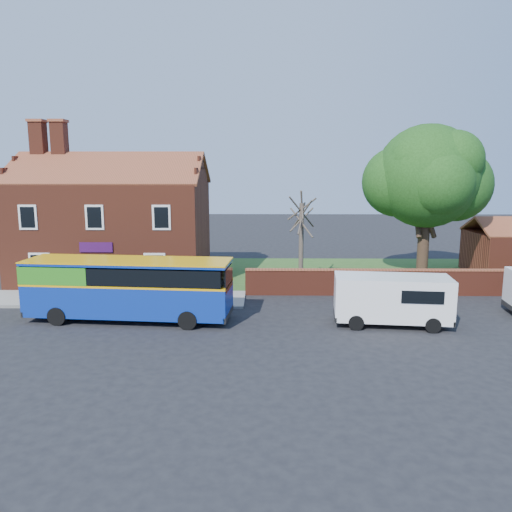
{
  "coord_description": "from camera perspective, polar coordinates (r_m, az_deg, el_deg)",
  "views": [
    {
      "loc": [
        3.01,
        -22.04,
        7.51
      ],
      "look_at": [
        2.66,
        5.0,
        2.72
      ],
      "focal_mm": 35.0,
      "sensor_mm": 36.0,
      "label": 1
    }
  ],
  "objects": [
    {
      "name": "grass_strip",
      "position": [
        37.2,
        16.31,
        -1.98
      ],
      "size": [
        26.0,
        12.0,
        0.04
      ],
      "primitive_type": "cube",
      "color": "#426B28",
      "rests_on": "ground"
    },
    {
      "name": "boundary_wall",
      "position": [
        31.43,
        19.27,
        -2.83
      ],
      "size": [
        22.0,
        0.38,
        1.6
      ],
      "color": "maroon",
      "rests_on": "ground"
    },
    {
      "name": "van_near",
      "position": [
        24.94,
        15.31,
        -4.64
      ],
      "size": [
        5.65,
        2.73,
        2.4
      ],
      "rotation": [
        0.0,
        0.0,
        -0.1
      ],
      "color": "white",
      "rests_on": "ground"
    },
    {
      "name": "bus",
      "position": [
        25.61,
        -15.01,
        -3.32
      ],
      "size": [
        10.27,
        3.43,
        3.07
      ],
      "rotation": [
        0.0,
        0.0,
        -0.09
      ],
      "color": "#0D2D94",
      "rests_on": "ground"
    },
    {
      "name": "kerb",
      "position": [
        28.87,
        -19.68,
        -5.49
      ],
      "size": [
        18.0,
        0.15,
        0.14
      ],
      "primitive_type": "cube",
      "color": "slate",
      "rests_on": "ground"
    },
    {
      "name": "ground",
      "position": [
        23.47,
        -6.75,
        -8.69
      ],
      "size": [
        120.0,
        120.0,
        0.0
      ],
      "primitive_type": "plane",
      "color": "black",
      "rests_on": "ground"
    },
    {
      "name": "bare_tree",
      "position": [
        32.02,
        5.2,
        1.86
      ],
      "size": [
        2.18,
        2.59,
        5.8
      ],
      "color": "#4C4238",
      "rests_on": "ground"
    },
    {
      "name": "pavement",
      "position": [
        30.46,
        -18.54,
        -4.65
      ],
      "size": [
        18.0,
        3.5,
        0.12
      ],
      "primitive_type": "cube",
      "color": "gray",
      "rests_on": "ground"
    },
    {
      "name": "shop_building",
      "position": [
        35.24,
        -15.84,
        2.99
      ],
      "size": [
        12.3,
        8.13,
        10.5
      ],
      "color": "maroon",
      "rests_on": "ground"
    },
    {
      "name": "large_tree",
      "position": [
        34.85,
        18.99,
        8.27
      ],
      "size": [
        8.46,
        6.69,
        10.32
      ],
      "color": "black",
      "rests_on": "ground"
    }
  ]
}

